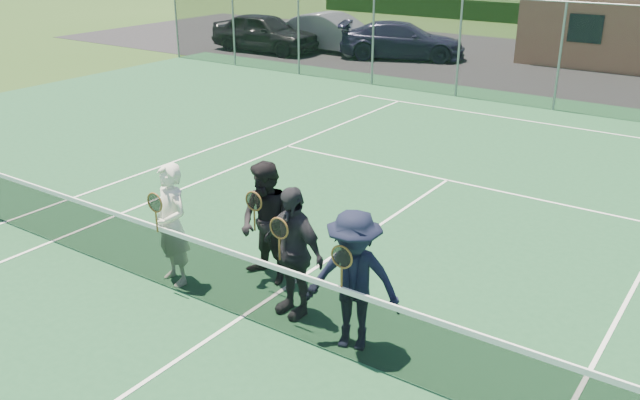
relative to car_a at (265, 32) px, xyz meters
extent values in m
plane|color=#264318|center=(13.04, 3.41, -0.80)|extent=(220.00, 220.00, 0.00)
cube|color=#1C4C2B|center=(13.04, -16.59, -0.79)|extent=(30.00, 30.00, 0.02)
cube|color=black|center=(9.04, 3.41, -0.80)|extent=(40.00, 12.00, 0.01)
imported|color=black|center=(0.00, 0.00, 0.00)|extent=(4.73, 1.98, 1.60)
imported|color=gray|center=(2.36, 1.62, -0.02)|extent=(4.82, 1.85, 1.57)
imported|color=black|center=(5.50, 1.84, -0.08)|extent=(5.32, 3.76, 1.43)
cube|color=white|center=(13.04, -4.71, -0.78)|extent=(10.97, 0.06, 0.01)
cube|color=white|center=(7.55, -16.59, -0.78)|extent=(0.06, 23.77, 0.01)
cube|color=white|center=(8.92, -16.59, -0.78)|extent=(0.06, 23.77, 0.01)
cube|color=white|center=(13.04, -10.19, -0.78)|extent=(8.23, 0.06, 0.01)
cube|color=white|center=(13.04, -16.59, -0.78)|extent=(0.06, 12.80, 0.01)
cube|color=black|center=(13.04, -16.59, -0.32)|extent=(11.60, 0.02, 0.88)
cube|color=white|center=(13.04, -16.59, 0.13)|extent=(11.60, 0.03, 0.07)
cylinder|color=slate|center=(-1.96, -3.09, 0.70)|extent=(0.07, 0.07, 3.00)
cylinder|color=slate|center=(1.04, -3.09, 0.70)|extent=(0.07, 0.07, 3.00)
cylinder|color=slate|center=(4.04, -3.09, 0.70)|extent=(0.07, 0.07, 3.00)
cylinder|color=slate|center=(7.04, -3.09, 0.70)|extent=(0.07, 0.07, 3.00)
cylinder|color=slate|center=(10.04, -3.09, 0.70)|extent=(0.07, 0.07, 3.00)
cylinder|color=slate|center=(13.04, -3.09, 0.70)|extent=(0.07, 0.07, 3.00)
cube|color=black|center=(13.04, -3.09, 0.70)|extent=(30.00, 0.03, 3.00)
cylinder|color=slate|center=(13.04, -3.09, 2.20)|extent=(30.00, 0.04, 0.04)
cube|color=black|center=(12.04, 3.39, 0.70)|extent=(1.20, 0.06, 1.00)
imported|color=white|center=(11.59, -16.39, 0.12)|extent=(0.74, 0.57, 1.80)
torus|color=brown|center=(11.59, -16.66, 0.55)|extent=(0.29, 0.02, 0.29)
cylinder|color=black|center=(11.59, -16.66, 0.55)|extent=(0.25, 0.00, 0.25)
cylinder|color=brown|center=(11.59, -16.66, 0.27)|extent=(0.03, 0.03, 0.32)
imported|color=black|center=(12.67, -15.58, 0.12)|extent=(0.98, 0.82, 1.80)
torus|color=brown|center=(12.67, -15.85, 0.55)|extent=(0.29, 0.02, 0.29)
cylinder|color=black|center=(12.67, -15.85, 0.55)|extent=(0.25, 0.00, 0.25)
cylinder|color=brown|center=(12.67, -15.85, 0.27)|extent=(0.03, 0.03, 0.32)
imported|color=#27272D|center=(13.51, -16.09, 0.12)|extent=(1.11, 0.61, 1.80)
torus|color=brown|center=(13.51, -16.36, 0.55)|extent=(0.29, 0.02, 0.29)
cylinder|color=black|center=(13.51, -16.36, 0.55)|extent=(0.25, 0.00, 0.25)
cylinder|color=brown|center=(13.51, -16.36, 0.27)|extent=(0.03, 0.03, 0.32)
imported|color=black|center=(14.59, -16.32, 0.12)|extent=(1.31, 1.00, 1.80)
torus|color=brown|center=(14.59, -16.59, 0.55)|extent=(0.29, 0.02, 0.29)
cylinder|color=black|center=(14.59, -16.59, 0.55)|extent=(0.25, 0.00, 0.25)
cylinder|color=brown|center=(14.59, -16.59, 0.27)|extent=(0.03, 0.03, 0.32)
camera|label=1|loc=(18.31, -22.40, 4.01)|focal=38.00mm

